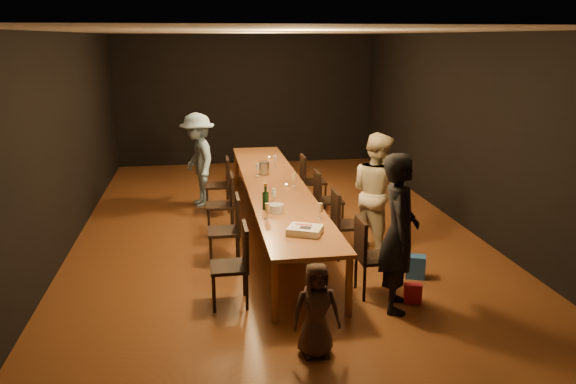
{
  "coord_description": "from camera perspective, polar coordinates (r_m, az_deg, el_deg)",
  "views": [
    {
      "loc": [
        -1.11,
        -8.24,
        2.93
      ],
      "look_at": [
        -0.02,
        -1.36,
        1.0
      ],
      "focal_mm": 35.0,
      "sensor_mm": 36.0,
      "label": 1
    }
  ],
  "objects": [
    {
      "name": "ground",
      "position": [
        8.82,
        -1.29,
        -3.93
      ],
      "size": [
        10.0,
        10.0,
        0.0
      ],
      "primitive_type": "plane",
      "color": "#422210",
      "rests_on": "ground"
    },
    {
      "name": "room_shell",
      "position": [
        8.36,
        -1.37,
        9.63
      ],
      "size": [
        6.04,
        10.04,
        3.02
      ],
      "color": "black",
      "rests_on": "ground"
    },
    {
      "name": "table",
      "position": [
        8.61,
        -1.31,
        0.48
      ],
      "size": [
        0.9,
        6.0,
        0.75
      ],
      "color": "brown",
      "rests_on": "ground"
    },
    {
      "name": "chair_right_0",
      "position": [
        6.64,
        8.9,
        -6.5
      ],
      "size": [
        0.42,
        0.42,
        0.93
      ],
      "primitive_type": null,
      "rotation": [
        0.0,
        0.0,
        -1.57
      ],
      "color": "black",
      "rests_on": "ground"
    },
    {
      "name": "chair_right_1",
      "position": [
        7.71,
        6.19,
        -3.24
      ],
      "size": [
        0.42,
        0.42,
        0.93
      ],
      "primitive_type": null,
      "rotation": [
        0.0,
        0.0,
        -1.57
      ],
      "color": "black",
      "rests_on": "ground"
    },
    {
      "name": "chair_right_2",
      "position": [
        8.82,
        4.17,
        -0.78
      ],
      "size": [
        0.42,
        0.42,
        0.93
      ],
      "primitive_type": null,
      "rotation": [
        0.0,
        0.0,
        -1.57
      ],
      "color": "black",
      "rests_on": "ground"
    },
    {
      "name": "chair_right_3",
      "position": [
        9.95,
        2.61,
        1.13
      ],
      "size": [
        0.42,
        0.42,
        0.93
      ],
      "primitive_type": null,
      "rotation": [
        0.0,
        0.0,
        -1.57
      ],
      "color": "black",
      "rests_on": "ground"
    },
    {
      "name": "chair_left_0",
      "position": [
        6.34,
        -6.01,
        -7.46
      ],
      "size": [
        0.42,
        0.42,
        0.93
      ],
      "primitive_type": null,
      "rotation": [
        0.0,
        0.0,
        1.57
      ],
      "color": "black",
      "rests_on": "ground"
    },
    {
      "name": "chair_left_1",
      "position": [
        7.46,
        -6.54,
        -3.9
      ],
      "size": [
        0.42,
        0.42,
        0.93
      ],
      "primitive_type": null,
      "rotation": [
        0.0,
        0.0,
        1.57
      ],
      "color": "black",
      "rests_on": "ground"
    },
    {
      "name": "chair_left_2",
      "position": [
        8.61,
        -6.92,
        -1.27
      ],
      "size": [
        0.42,
        0.42,
        0.93
      ],
      "primitive_type": null,
      "rotation": [
        0.0,
        0.0,
        1.57
      ],
      "color": "black",
      "rests_on": "ground"
    },
    {
      "name": "chair_left_3",
      "position": [
        9.76,
        -7.22,
        0.73
      ],
      "size": [
        0.42,
        0.42,
        0.93
      ],
      "primitive_type": null,
      "rotation": [
        0.0,
        0.0,
        1.57
      ],
      "color": "black",
      "rests_on": "ground"
    },
    {
      "name": "woman_birthday",
      "position": [
        6.2,
        11.23,
        -4.11
      ],
      "size": [
        0.59,
        0.74,
        1.77
      ],
      "primitive_type": "imported",
      "rotation": [
        0.0,
        0.0,
        1.27
      ],
      "color": "black",
      "rests_on": "ground"
    },
    {
      "name": "woman_tan",
      "position": [
        7.88,
        9.03,
        -0.07
      ],
      "size": [
        0.91,
        1.0,
        1.69
      ],
      "primitive_type": "imported",
      "rotation": [
        0.0,
        0.0,
        1.97
      ],
      "color": "beige",
      "rests_on": "ground"
    },
    {
      "name": "man_blue",
      "position": [
        10.05,
        -9.11,
        3.23
      ],
      "size": [
        0.87,
        1.19,
        1.66
      ],
      "primitive_type": "imported",
      "rotation": [
        0.0,
        0.0,
        -1.32
      ],
      "color": "#82A6C9",
      "rests_on": "ground"
    },
    {
      "name": "child",
      "position": [
        5.36,
        2.9,
        -11.88
      ],
      "size": [
        0.46,
        0.3,
        0.93
      ],
      "primitive_type": "imported",
      "rotation": [
        0.0,
        0.0,
        -0.01
      ],
      "color": "#412E24",
      "rests_on": "ground"
    },
    {
      "name": "gift_bag_red",
      "position": [
        6.63,
        12.55,
        -10.03
      ],
      "size": [
        0.21,
        0.14,
        0.23
      ],
      "primitive_type": "cube",
      "rotation": [
        0.0,
        0.0,
        -0.21
      ],
      "color": "red",
      "rests_on": "ground"
    },
    {
      "name": "gift_bag_blue",
      "position": [
        7.27,
        12.84,
        -7.42
      ],
      "size": [
        0.28,
        0.23,
        0.29
      ],
      "primitive_type": "cube",
      "rotation": [
        0.0,
        0.0,
        -0.37
      ],
      "color": "#224E95",
      "rests_on": "ground"
    },
    {
      "name": "birthday_cake",
      "position": [
        6.43,
        1.73,
        -3.91
      ],
      "size": [
        0.47,
        0.43,
        0.09
      ],
      "rotation": [
        0.0,
        0.0,
        -0.43
      ],
      "color": "white",
      "rests_on": "table"
    },
    {
      "name": "plate_stack",
      "position": [
        7.19,
        -1.24,
        -1.69
      ],
      "size": [
        0.23,
        0.23,
        0.11
      ],
      "primitive_type": "cylinder",
      "rotation": [
        0.0,
        0.0,
        -0.14
      ],
      "color": "silver",
      "rests_on": "table"
    },
    {
      "name": "champagne_bottle",
      "position": [
        7.3,
        -2.29,
        -0.45
      ],
      "size": [
        0.09,
        0.09,
        0.35
      ],
      "primitive_type": null,
      "rotation": [
        0.0,
        0.0,
        0.12
      ],
      "color": "black",
      "rests_on": "table"
    },
    {
      "name": "ice_bucket",
      "position": [
        9.24,
        -2.46,
        2.46
      ],
      "size": [
        0.21,
        0.21,
        0.2
      ],
      "primitive_type": "cylinder",
      "rotation": [
        0.0,
        0.0,
        0.18
      ],
      "color": "#B7B7BC",
      "rests_on": "table"
    },
    {
      "name": "wineglass_0",
      "position": [
        6.92,
        -2.09,
        -1.98
      ],
      "size": [
        0.06,
        0.06,
        0.21
      ],
      "primitive_type": null,
      "color": "beige",
      "rests_on": "table"
    },
    {
      "name": "wineglass_1",
      "position": [
        6.93,
        3.29,
        -1.97
      ],
      "size": [
        0.06,
        0.06,
        0.21
      ],
      "primitive_type": null,
      "color": "beige",
      "rests_on": "table"
    },
    {
      "name": "wineglass_2",
      "position": [
        7.59,
        -1.43,
        -0.39
      ],
      "size": [
        0.06,
        0.06,
        0.21
      ],
      "primitive_type": null,
      "color": "silver",
      "rests_on": "table"
    },
    {
      "name": "wineglass_3",
      "position": [
        8.45,
        0.59,
        1.25
      ],
      "size": [
        0.06,
        0.06,
        0.21
      ],
      "primitive_type": null,
      "color": "beige",
      "rests_on": "table"
    },
    {
      "name": "wineglass_4",
      "position": [
        9.09,
        -3.11,
        2.25
      ],
      "size": [
        0.06,
        0.06,
        0.21
      ],
      "primitive_type": null,
      "color": "silver",
      "rests_on": "table"
    },
    {
      "name": "wineglass_5",
      "position": [
        9.75,
        -1.32,
        3.18
      ],
      "size": [
        0.06,
        0.06,
        0.21
      ],
      "primitive_type": null,
      "color": "silver",
      "rests_on": "table"
    },
    {
      "name": "tealight_near",
      "position": [
        6.6,
        2.49,
        -3.66
      ],
      "size": [
        0.05,
        0.05,
        0.03
      ],
      "primitive_type": "cylinder",
      "color": "#B2B7B2",
      "rests_on": "table"
    },
    {
      "name": "tealight_mid",
      "position": [
        8.47,
        -0.17,
        0.68
      ],
      "size": [
        0.05,
        0.05,
        0.03
      ],
      "primitive_type": "cylinder",
      "color": "#B2B7B2",
      "rests_on": "table"
    },
    {
      "name": "tealight_far",
      "position": [
        10.44,
        -1.91,
        3.51
      ],
      "size": [
        0.05,
        0.05,
        0.03
      ],
      "primitive_type": "cylinder",
      "color": "#B2B7B2",
      "rests_on": "table"
    }
  ]
}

